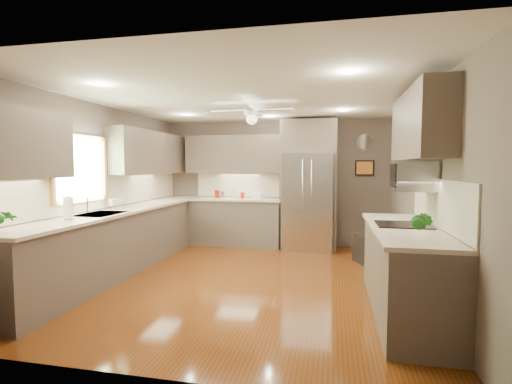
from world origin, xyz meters
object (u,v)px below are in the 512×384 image
(potted_plant_right, at_px, (422,222))
(canister_a, at_px, (217,194))
(refrigerator, at_px, (308,187))
(stool, at_px, (371,248))
(canister_b, at_px, (223,195))
(potted_plant_left, at_px, (2,218))
(canister_c, at_px, (234,194))
(bowl, at_px, (258,197))
(microwave, at_px, (413,175))
(paper_towel, at_px, (68,208))
(canister_d, at_px, (242,195))
(soap_bottle, at_px, (115,202))

(potted_plant_right, bearing_deg, canister_a, 129.40)
(refrigerator, xyz_separation_m, stool, (1.08, -0.88, -0.95))
(canister_b, height_order, stool, canister_b)
(potted_plant_left, relative_size, stool, 0.54)
(canister_c, distance_m, bowl, 0.50)
(refrigerator, xyz_separation_m, microwave, (1.33, -2.71, 0.29))
(potted_plant_left, distance_m, microwave, 4.24)
(potted_plant_right, bearing_deg, bowl, 120.92)
(canister_b, xyz_separation_m, bowl, (0.73, -0.01, -0.04))
(bowl, height_order, paper_towel, paper_towel)
(canister_b, relative_size, canister_d, 1.04)
(canister_b, relative_size, soap_bottle, 0.61)
(microwave, relative_size, stool, 0.96)
(potted_plant_left, height_order, refrigerator, refrigerator)
(canister_a, xyz_separation_m, canister_d, (0.53, -0.01, -0.02))
(potted_plant_right, bearing_deg, canister_b, 128.37)
(potted_plant_right, xyz_separation_m, stool, (-0.15, 2.79, -0.86))
(canister_c, height_order, stool, canister_c)
(canister_a, relative_size, refrigerator, 0.07)
(canister_d, xyz_separation_m, stool, (2.39, -0.93, -0.76))
(bowl, bearing_deg, canister_b, 179.31)
(potted_plant_left, distance_m, paper_towel, 0.96)
(canister_a, distance_m, potted_plant_right, 4.84)
(canister_a, height_order, stool, canister_a)
(potted_plant_right, distance_m, stool, 2.93)
(stool, bearing_deg, canister_d, 158.74)
(bowl, bearing_deg, potted_plant_left, -111.09)
(canister_d, height_order, paper_towel, paper_towel)
(microwave, xyz_separation_m, stool, (-0.25, 1.83, -1.24))
(refrigerator, distance_m, microwave, 3.03)
(canister_c, xyz_separation_m, stool, (2.58, -0.96, -0.79))
(canister_c, relative_size, canister_d, 1.42)
(canister_d, bearing_deg, canister_a, 178.51)
(potted_plant_right, height_order, microwave, microwave)
(stool, bearing_deg, potted_plant_left, -138.40)
(canister_c, bearing_deg, canister_d, -9.41)
(soap_bottle, xyz_separation_m, stool, (3.84, 1.21, -0.81))
(canister_a, bearing_deg, canister_d, -1.49)
(soap_bottle, bearing_deg, stool, 17.51)
(canister_c, height_order, paper_towel, paper_towel)
(canister_b, height_order, paper_towel, paper_towel)
(bowl, height_order, microwave, microwave)
(soap_bottle, height_order, refrigerator, refrigerator)
(canister_c, distance_m, stool, 2.87)
(potted_plant_left, xyz_separation_m, refrigerator, (2.64, 4.17, 0.10))
(canister_b, distance_m, canister_d, 0.42)
(canister_b, height_order, canister_d, canister_b)
(canister_a, height_order, paper_towel, paper_towel)
(canister_d, distance_m, refrigerator, 1.33)
(potted_plant_left, distance_m, potted_plant_right, 3.90)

